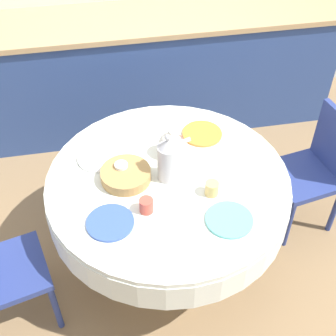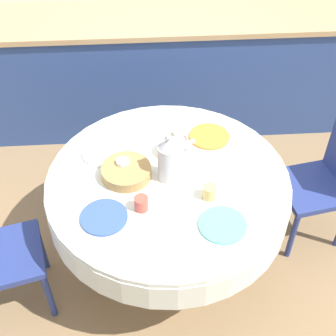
% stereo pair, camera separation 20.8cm
% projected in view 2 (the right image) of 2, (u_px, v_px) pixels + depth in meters
% --- Properties ---
extents(ground_plane, '(12.00, 12.00, 0.00)m').
position_uv_depth(ground_plane, '(168.00, 257.00, 3.08)').
color(ground_plane, '#8E704C').
extents(kitchen_counter, '(3.24, 0.64, 0.96)m').
position_uv_depth(kitchen_counter, '(156.00, 71.00, 3.82)').
color(kitchen_counter, '#2D4784').
rests_on(kitchen_counter, ground_plane).
extents(dining_table, '(1.36, 1.36, 0.74)m').
position_uv_depth(dining_table, '(168.00, 194.00, 2.65)').
color(dining_table, tan).
rests_on(dining_table, ground_plane).
extents(chair_left, '(0.47, 0.47, 0.86)m').
position_uv_depth(chair_left, '(325.00, 179.00, 2.93)').
color(chair_left, navy).
rests_on(chair_left, ground_plane).
extents(plate_near_left, '(0.24, 0.24, 0.01)m').
position_uv_depth(plate_near_left, '(104.00, 217.00, 2.36)').
color(plate_near_left, '#3856AD').
rests_on(plate_near_left, dining_table).
extents(cup_near_left, '(0.07, 0.07, 0.08)m').
position_uv_depth(cup_near_left, '(141.00, 203.00, 2.39)').
color(cup_near_left, '#CC4C3D').
rests_on(cup_near_left, dining_table).
extents(plate_near_right, '(0.24, 0.24, 0.01)m').
position_uv_depth(plate_near_right, '(223.00, 225.00, 2.33)').
color(plate_near_right, '#60BCB7').
rests_on(plate_near_right, dining_table).
extents(cup_near_right, '(0.07, 0.07, 0.08)m').
position_uv_depth(cup_near_right, '(209.00, 192.00, 2.44)').
color(cup_near_right, '#DBB766').
rests_on(cup_near_right, dining_table).
extents(plate_far_left, '(0.24, 0.24, 0.01)m').
position_uv_depth(plate_far_left, '(103.00, 153.00, 2.71)').
color(plate_far_left, white).
rests_on(plate_far_left, dining_table).
extents(cup_far_left, '(0.07, 0.07, 0.08)m').
position_uv_depth(cup_far_left, '(123.00, 166.00, 2.59)').
color(cup_far_left, white).
rests_on(cup_far_left, dining_table).
extents(plate_far_right, '(0.24, 0.24, 0.01)m').
position_uv_depth(plate_far_right, '(209.00, 136.00, 2.82)').
color(plate_far_right, orange).
rests_on(plate_far_right, dining_table).
extents(cup_far_right, '(0.07, 0.07, 0.08)m').
position_uv_depth(cup_far_right, '(181.00, 144.00, 2.72)').
color(cup_far_right, '#CC4C3D').
rests_on(cup_far_right, dining_table).
extents(coffee_carafe, '(0.11, 0.11, 0.30)m').
position_uv_depth(coffee_carafe, '(169.00, 159.00, 2.49)').
color(coffee_carafe, '#B2B2B7').
rests_on(coffee_carafe, dining_table).
extents(teapot, '(0.19, 0.14, 0.18)m').
position_uv_depth(teapot, '(175.00, 144.00, 2.65)').
color(teapot, silver).
rests_on(teapot, dining_table).
extents(bread_basket, '(0.28, 0.28, 0.06)m').
position_uv_depth(bread_basket, '(126.00, 172.00, 2.56)').
color(bread_basket, '#AD844C').
rests_on(bread_basket, dining_table).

